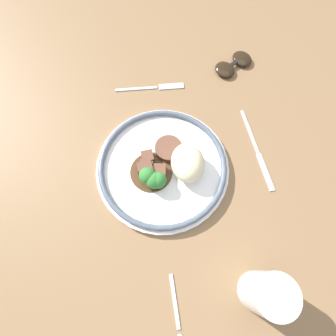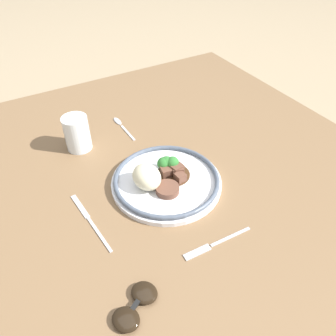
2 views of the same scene
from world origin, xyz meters
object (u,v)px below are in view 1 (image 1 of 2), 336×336
object	(u,v)px
juice_glass	(265,293)
fork	(157,87)
sunglasses	(233,64)
knife	(257,152)
plate	(165,167)

from	to	relation	value
juice_glass	fork	size ratio (longest dim) A/B	0.61
fork	sunglasses	distance (m)	0.21
knife	plate	bearing A→B (deg)	-91.14
plate	fork	world-z (taller)	plate
knife	sunglasses	size ratio (longest dim) A/B	1.74
plate	juice_glass	size ratio (longest dim) A/B	2.76
plate	sunglasses	world-z (taller)	plate
plate	sunglasses	xyz separation A→B (m)	(-0.26, 0.21, -0.01)
plate	knife	world-z (taller)	plate
knife	juice_glass	bearing A→B (deg)	-20.09
knife	sunglasses	world-z (taller)	sunglasses
juice_glass	knife	bearing A→B (deg)	165.53
fork	sunglasses	world-z (taller)	sunglasses
juice_glass	knife	xyz separation A→B (m)	(-0.28, 0.07, -0.04)
fork	knife	distance (m)	0.29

